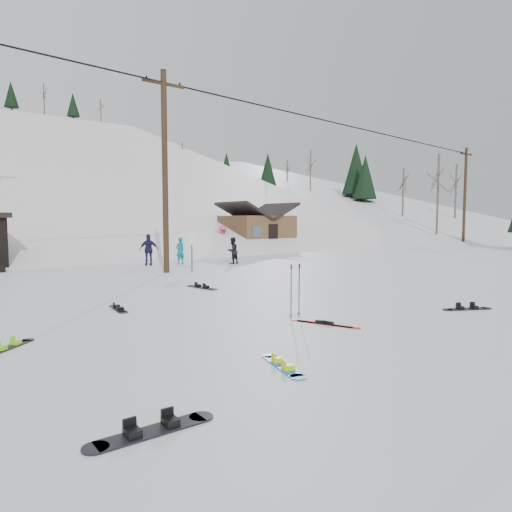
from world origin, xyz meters
TOP-DOWN VIEW (x-y plane):
  - ground at (0.00, 0.00)m, footprint 200.00×200.00m
  - ridge_right at (38.00, 50.00)m, footprint 45.66×93.98m
  - treeline_right at (36.00, 42.00)m, footprint 20.00×60.00m
  - utility_pole at (2.00, 14.00)m, footprint 2.00×0.26m
  - utility_pole_right at (34.00, 17.00)m, footprint 2.00×0.26m
  - trail_sign at (3.10, 13.58)m, footprint 0.50×0.09m
  - cabin at (15.00, 24.00)m, footprint 5.39×4.40m
  - hero_snowboard at (-2.56, 0.69)m, footprint 0.59×1.35m
  - hero_skis at (0.18, 2.38)m, footprint 0.69×1.62m
  - ski_poles at (0.22, 3.42)m, footprint 0.36×0.10m
  - board_scatter_a at (-5.27, -0.15)m, footprint 1.57×0.32m
  - board_scatter_b at (-2.93, 7.03)m, footprint 0.37×1.30m
  - board_scatter_c at (-5.94, 4.69)m, footprint 1.02×0.93m
  - board_scatter_d at (4.51, 1.26)m, footprint 1.30×0.80m
  - board_scatter_f at (0.84, 8.95)m, footprint 0.48×1.50m
  - skier_teal at (4.33, 17.03)m, footprint 0.59×0.45m
  - skier_dark at (6.67, 15.45)m, footprint 0.80×0.68m
  - skier_pink at (11.19, 23.23)m, footprint 1.44×1.27m
  - skier_navy at (2.71, 17.44)m, footprint 1.04×0.66m

SIDE VIEW (x-z plane):
  - ridge_right at x=38.00m, z-range -38.30..16.30m
  - ground at x=0.00m, z-range 0.00..0.00m
  - treeline_right at x=36.00m, z-range -5.00..5.00m
  - board_scatter_c at x=-5.94m, z-range -0.02..0.07m
  - board_scatter_b at x=-2.93m, z-range -0.02..0.07m
  - hero_snowboard at x=-2.56m, z-range -0.02..0.07m
  - hero_skis at x=0.18m, z-range -0.02..0.07m
  - board_scatter_d at x=4.51m, z-range -0.02..0.08m
  - board_scatter_f at x=0.84m, z-range -0.03..0.08m
  - board_scatter_a at x=-5.27m, z-range -0.03..0.08m
  - ski_poles at x=0.22m, z-range 0.02..1.34m
  - skier_dark at x=6.67m, z-range 0.00..1.44m
  - skier_teal at x=4.33m, z-range 0.00..1.45m
  - skier_navy at x=2.71m, z-range 0.00..1.65m
  - skier_pink at x=11.19m, z-range 0.00..1.94m
  - trail_sign at x=3.10m, z-range 0.35..2.20m
  - cabin at x=15.00m, z-range -0.40..3.37m
  - utility_pole at x=2.00m, z-range 0.18..9.18m
  - utility_pole_right at x=34.00m, z-range 0.18..9.18m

